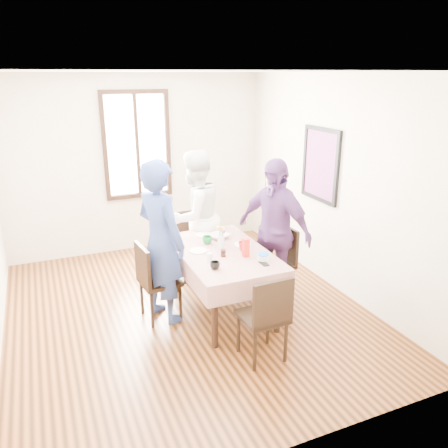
{
  "coord_description": "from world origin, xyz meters",
  "views": [
    {
      "loc": [
        -1.42,
        -4.48,
        2.69
      ],
      "look_at": [
        0.4,
        -0.2,
        1.1
      ],
      "focal_mm": 35.67,
      "sensor_mm": 36.0,
      "label": 1
    }
  ],
  "objects_px": {
    "person_far": "(194,216)",
    "person_right": "(274,231)",
    "chair_right": "(274,264)",
    "person_left": "(160,242)",
    "chair_near": "(262,316)",
    "chair_left": "(160,281)",
    "chair_far": "(194,246)",
    "dining_table": "(222,281)"
  },
  "relations": [
    {
      "from": "dining_table",
      "to": "chair_left",
      "type": "relative_size",
      "value": 1.6
    },
    {
      "from": "dining_table",
      "to": "person_far",
      "type": "bearing_deg",
      "value": 90.0
    },
    {
      "from": "chair_near",
      "to": "person_right",
      "type": "distance_m",
      "value": 1.32
    },
    {
      "from": "dining_table",
      "to": "chair_far",
      "type": "xyz_separation_m",
      "value": [
        0.0,
        1.0,
        0.08
      ]
    },
    {
      "from": "chair_near",
      "to": "person_far",
      "type": "distance_m",
      "value": 2.03
    },
    {
      "from": "dining_table",
      "to": "person_far",
      "type": "height_order",
      "value": "person_far"
    },
    {
      "from": "person_far",
      "to": "chair_far",
      "type": "bearing_deg",
      "value": -111.5
    },
    {
      "from": "chair_near",
      "to": "person_left",
      "type": "distance_m",
      "value": 1.41
    },
    {
      "from": "chair_left",
      "to": "chair_far",
      "type": "relative_size",
      "value": 1.0
    },
    {
      "from": "dining_table",
      "to": "chair_left",
      "type": "height_order",
      "value": "chair_left"
    },
    {
      "from": "person_left",
      "to": "person_far",
      "type": "xyz_separation_m",
      "value": [
        0.69,
        0.84,
        -0.04
      ]
    },
    {
      "from": "chair_near",
      "to": "chair_right",
      "type": "bearing_deg",
      "value": 53.78
    },
    {
      "from": "chair_near",
      "to": "person_left",
      "type": "height_order",
      "value": "person_left"
    },
    {
      "from": "chair_left",
      "to": "chair_near",
      "type": "bearing_deg",
      "value": 26.06
    },
    {
      "from": "person_far",
      "to": "person_right",
      "type": "relative_size",
      "value": 1.0
    },
    {
      "from": "person_far",
      "to": "chair_left",
      "type": "bearing_deg",
      "value": 28.49
    },
    {
      "from": "chair_right",
      "to": "chair_near",
      "type": "height_order",
      "value": "same"
    },
    {
      "from": "dining_table",
      "to": "chair_far",
      "type": "distance_m",
      "value": 1.0
    },
    {
      "from": "person_right",
      "to": "chair_right",
      "type": "bearing_deg",
      "value": 66.18
    },
    {
      "from": "person_left",
      "to": "person_far",
      "type": "bearing_deg",
      "value": -63.54
    },
    {
      "from": "chair_right",
      "to": "person_right",
      "type": "bearing_deg",
      "value": 87.74
    },
    {
      "from": "chair_far",
      "to": "person_right",
      "type": "distance_m",
      "value": 1.25
    },
    {
      "from": "chair_left",
      "to": "person_far",
      "type": "height_order",
      "value": "person_far"
    },
    {
      "from": "chair_far",
      "to": "person_right",
      "type": "relative_size",
      "value": 0.51
    },
    {
      "from": "dining_table",
      "to": "chair_near",
      "type": "distance_m",
      "value": 1.0
    },
    {
      "from": "dining_table",
      "to": "person_far",
      "type": "relative_size",
      "value": 0.82
    },
    {
      "from": "chair_far",
      "to": "chair_near",
      "type": "relative_size",
      "value": 1.0
    },
    {
      "from": "chair_far",
      "to": "person_far",
      "type": "bearing_deg",
      "value": 95.16
    },
    {
      "from": "chair_right",
      "to": "chair_left",
      "type": "bearing_deg",
      "value": 84.08
    },
    {
      "from": "chair_left",
      "to": "chair_right",
      "type": "distance_m",
      "value": 1.42
    },
    {
      "from": "chair_left",
      "to": "chair_far",
      "type": "xyz_separation_m",
      "value": [
        0.71,
        0.86,
        0.0
      ]
    },
    {
      "from": "dining_table",
      "to": "chair_right",
      "type": "bearing_deg",
      "value": 3.66
    },
    {
      "from": "person_far",
      "to": "person_right",
      "type": "height_order",
      "value": "person_right"
    },
    {
      "from": "chair_right",
      "to": "person_far",
      "type": "bearing_deg",
      "value": 34.9
    },
    {
      "from": "person_right",
      "to": "person_far",
      "type": "bearing_deg",
      "value": -167.4
    },
    {
      "from": "person_far",
      "to": "chair_near",
      "type": "bearing_deg",
      "value": 68.5
    },
    {
      "from": "person_left",
      "to": "person_right",
      "type": "xyz_separation_m",
      "value": [
        1.38,
        -0.09,
        -0.04
      ]
    },
    {
      "from": "dining_table",
      "to": "person_far",
      "type": "xyz_separation_m",
      "value": [
        0.0,
        0.98,
        0.51
      ]
    },
    {
      "from": "chair_near",
      "to": "chair_far",
      "type": "bearing_deg",
      "value": 87.95
    },
    {
      "from": "dining_table",
      "to": "person_right",
      "type": "relative_size",
      "value": 0.82
    },
    {
      "from": "chair_near",
      "to": "person_far",
      "type": "height_order",
      "value": "person_far"
    },
    {
      "from": "chair_right",
      "to": "person_right",
      "type": "xyz_separation_m",
      "value": [
        -0.02,
        0.0,
        0.43
      ]
    }
  ]
}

